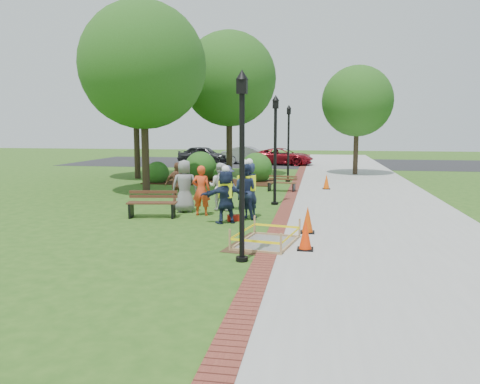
% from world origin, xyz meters
% --- Properties ---
extents(ground, '(100.00, 100.00, 0.00)m').
position_xyz_m(ground, '(0.00, 0.00, 0.00)').
color(ground, '#285116').
rests_on(ground, ground).
extents(sidewalk, '(6.00, 60.00, 0.02)m').
position_xyz_m(sidewalk, '(5.00, 10.00, 0.01)').
color(sidewalk, '#9E9E99').
rests_on(sidewalk, ground).
extents(brick_edging, '(0.50, 60.00, 0.03)m').
position_xyz_m(brick_edging, '(1.75, 10.00, 0.01)').
color(brick_edging, maroon).
rests_on(brick_edging, ground).
extents(mulch_bed, '(7.00, 3.00, 0.05)m').
position_xyz_m(mulch_bed, '(-3.00, 12.00, 0.02)').
color(mulch_bed, '#381E0F').
rests_on(mulch_bed, ground).
extents(parking_lot, '(36.00, 12.00, 0.01)m').
position_xyz_m(parking_lot, '(0.00, 27.00, 0.00)').
color(parking_lot, black).
rests_on(parking_lot, ground).
extents(wet_concrete_pad, '(2.11, 2.58, 0.55)m').
position_xyz_m(wet_concrete_pad, '(1.63, -1.37, 0.23)').
color(wet_concrete_pad, '#47331E').
rests_on(wet_concrete_pad, ground).
extents(bench_near, '(1.71, 0.79, 0.89)m').
position_xyz_m(bench_near, '(-2.58, 1.63, 0.28)').
color(bench_near, brown).
rests_on(bench_near, ground).
extents(bench_far, '(1.43, 0.68, 0.74)m').
position_xyz_m(bench_far, '(1.22, 8.87, 0.24)').
color(bench_far, brown).
rests_on(bench_far, ground).
extents(cone_front, '(0.40, 0.40, 0.78)m').
position_xyz_m(cone_front, '(2.65, -1.83, 0.38)').
color(cone_front, black).
rests_on(cone_front, ground).
extents(cone_back, '(0.40, 0.40, 0.80)m').
position_xyz_m(cone_back, '(2.65, 0.08, 0.38)').
color(cone_back, black).
rests_on(cone_back, ground).
extents(cone_far, '(0.38, 0.38, 0.75)m').
position_xyz_m(cone_far, '(3.33, 9.97, 0.36)').
color(cone_far, black).
rests_on(cone_far, ground).
extents(toolbox, '(0.46, 0.36, 0.20)m').
position_xyz_m(toolbox, '(0.25, 1.50, 0.10)').
color(toolbox, '#9C140C').
rests_on(toolbox, ground).
extents(lamp_near, '(0.28, 0.28, 4.26)m').
position_xyz_m(lamp_near, '(1.25, -3.00, 2.48)').
color(lamp_near, black).
rests_on(lamp_near, ground).
extents(lamp_mid, '(0.28, 0.28, 4.26)m').
position_xyz_m(lamp_mid, '(1.25, 5.00, 2.48)').
color(lamp_mid, black).
rests_on(lamp_mid, ground).
extents(lamp_far, '(0.28, 0.28, 4.26)m').
position_xyz_m(lamp_far, '(1.25, 13.00, 2.48)').
color(lamp_far, black).
rests_on(lamp_far, ground).
extents(tree_left, '(5.65, 5.65, 8.58)m').
position_xyz_m(tree_left, '(-4.91, 7.21, 5.75)').
color(tree_left, '#3D2D1E').
rests_on(tree_left, ground).
extents(tree_back, '(5.78, 5.78, 8.85)m').
position_xyz_m(tree_back, '(-2.60, 15.58, 5.95)').
color(tree_back, '#3D2D1E').
rests_on(tree_back, ground).
extents(tree_right, '(4.47, 4.47, 6.92)m').
position_xyz_m(tree_right, '(5.27, 17.72, 4.67)').
color(tree_right, '#3D2D1E').
rests_on(tree_right, ground).
extents(tree_far, '(6.08, 6.08, 9.17)m').
position_xyz_m(tree_far, '(-7.74, 13.25, 6.12)').
color(tree_far, '#3D2D1E').
rests_on(tree_far, ground).
extents(shrub_a, '(1.27, 1.27, 1.27)m').
position_xyz_m(shrub_a, '(-5.79, 11.25, 0.00)').
color(shrub_a, '#264F16').
rests_on(shrub_a, ground).
extents(shrub_b, '(1.80, 1.80, 1.80)m').
position_xyz_m(shrub_b, '(-3.69, 12.61, 0.00)').
color(shrub_b, '#264F16').
rests_on(shrub_b, ground).
extents(shrub_c, '(1.07, 1.07, 1.07)m').
position_xyz_m(shrub_c, '(-2.17, 11.49, 0.00)').
color(shrub_c, '#264F16').
rests_on(shrub_c, ground).
extents(shrub_d, '(1.76, 1.76, 1.76)m').
position_xyz_m(shrub_d, '(-0.51, 12.79, 0.00)').
color(shrub_d, '#264F16').
rests_on(shrub_d, ground).
extents(shrub_e, '(1.04, 1.04, 1.04)m').
position_xyz_m(shrub_e, '(-2.87, 13.24, 0.00)').
color(shrub_e, '#264F16').
rests_on(shrub_e, ground).
extents(casual_person_a, '(0.68, 0.52, 1.88)m').
position_xyz_m(casual_person_a, '(-1.78, 2.82, 0.94)').
color(casual_person_a, gray).
rests_on(casual_person_a, ground).
extents(casual_person_b, '(0.57, 0.38, 1.73)m').
position_xyz_m(casual_person_b, '(-1.04, 2.29, 0.87)').
color(casual_person_b, '#F5421C').
rests_on(casual_person_b, ground).
extents(casual_person_c, '(0.59, 0.42, 1.74)m').
position_xyz_m(casual_person_c, '(-0.61, 3.39, 0.87)').
color(casual_person_c, white).
rests_on(casual_person_c, ground).
extents(casual_person_d, '(0.61, 0.47, 1.70)m').
position_xyz_m(casual_person_d, '(-2.34, 3.83, 0.85)').
color(casual_person_d, brown).
rests_on(casual_person_d, ground).
extents(casual_person_e, '(0.53, 0.35, 1.65)m').
position_xyz_m(casual_person_e, '(-0.38, 3.42, 0.83)').
color(casual_person_e, '#35375D').
rests_on(casual_person_e, ground).
extents(hivis_worker_a, '(0.64, 0.56, 1.85)m').
position_xyz_m(hivis_worker_a, '(0.06, 1.13, 0.92)').
color(hivis_worker_a, '#1A2445').
rests_on(hivis_worker_a, ground).
extents(hivis_worker_b, '(0.68, 0.70, 2.01)m').
position_xyz_m(hivis_worker_b, '(0.66, 2.12, 0.99)').
color(hivis_worker_b, '#1C1D4A').
rests_on(hivis_worker_b, ground).
extents(hivis_worker_c, '(0.59, 0.38, 1.99)m').
position_xyz_m(hivis_worker_c, '(0.51, 1.90, 0.98)').
color(hivis_worker_c, '#1C234B').
rests_on(hivis_worker_c, ground).
extents(parked_car_a, '(2.67, 5.14, 1.61)m').
position_xyz_m(parked_car_a, '(-6.66, 25.30, 0.00)').
color(parked_car_a, '#2A2A2D').
rests_on(parked_car_a, ground).
extents(parked_car_b, '(2.24, 4.95, 1.60)m').
position_xyz_m(parked_car_b, '(-2.82, 25.45, 0.00)').
color(parked_car_b, '#9A999E').
rests_on(parked_car_b, ground).
extents(parked_car_c, '(2.77, 4.85, 1.49)m').
position_xyz_m(parked_car_c, '(0.04, 24.89, 0.00)').
color(parked_car_c, maroon).
rests_on(parked_car_c, ground).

